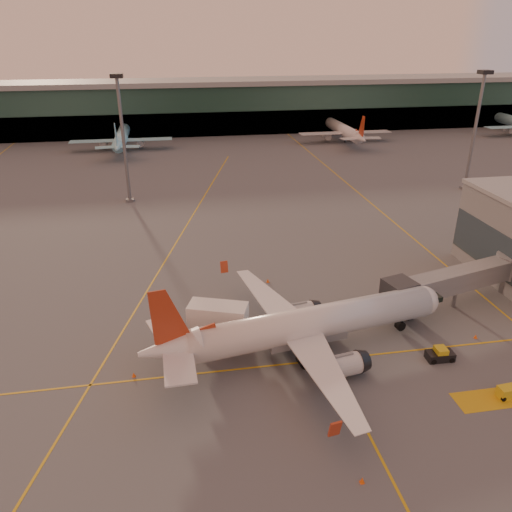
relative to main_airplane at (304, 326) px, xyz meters
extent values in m
plane|color=#4C4F54|center=(-2.32, -6.82, -3.50)|extent=(600.00, 600.00, 0.00)
cube|color=gold|center=(-2.32, -1.82, -3.49)|extent=(80.00, 0.25, 0.01)
cube|color=gold|center=(-12.32, 38.18, -3.49)|extent=(31.30, 115.98, 0.01)
cube|color=gold|center=(27.68, 63.18, -3.49)|extent=(0.25, 160.00, 0.01)
cube|color=gold|center=(2.68, -14.82, -3.49)|extent=(0.25, 30.00, 0.01)
cube|color=gold|center=(15.68, -10.82, -3.49)|extent=(6.00, 3.00, 0.01)
cube|color=#19382D|center=(-2.32, 135.18, 4.50)|extent=(400.00, 18.00, 16.00)
cube|color=gray|center=(-2.32, 135.18, 13.30)|extent=(400.00, 20.00, 1.60)
cube|color=black|center=(-2.32, 126.68, 0.50)|extent=(400.00, 1.00, 8.00)
cube|color=#2D3D47|center=(30.73, 11.18, 1.50)|extent=(0.30, 21.60, 6.00)
cylinder|color=slate|center=(-22.32, 59.18, 9.00)|extent=(0.70, 0.70, 25.00)
cube|color=black|center=(-22.32, 59.18, 21.70)|extent=(2.40, 2.40, 0.80)
cube|color=slate|center=(-22.32, 59.18, -3.25)|extent=(1.60, 1.60, 0.50)
cylinder|color=slate|center=(52.68, 55.18, 9.00)|extent=(0.70, 0.70, 25.00)
cube|color=black|center=(52.68, 55.18, 21.70)|extent=(2.40, 2.40, 0.80)
cube|color=slate|center=(52.68, 55.18, -3.25)|extent=(1.60, 1.60, 0.50)
cylinder|color=silver|center=(1.21, 0.21, 0.20)|extent=(28.98, 8.51, 3.69)
sphere|color=silver|center=(15.39, 2.64, 0.20)|extent=(3.62, 3.62, 3.62)
cube|color=black|center=(16.43, 2.82, 0.66)|extent=(2.04, 2.65, 0.65)
cone|color=silver|center=(-14.70, -2.52, 0.47)|extent=(6.82, 4.53, 3.51)
cube|color=silver|center=(-13.82, -5.58, 0.56)|extent=(3.16, 6.05, 0.18)
cylinder|color=silver|center=(2.85, -5.21, -1.84)|extent=(4.21, 3.02, 2.40)
cylinder|color=black|center=(-0.46, -2.51, -2.67)|extent=(1.86, 1.56, 1.66)
cylinder|color=black|center=(-0.46, -2.51, -2.16)|extent=(0.33, 0.33, 1.02)
cube|color=silver|center=(-14.89, 0.65, 0.56)|extent=(4.66, 6.59, 0.18)
cylinder|color=silver|center=(0.95, 5.86, -1.84)|extent=(4.21, 3.02, 2.40)
cylinder|color=black|center=(-1.27, 2.22, -2.67)|extent=(1.86, 1.56, 1.66)
cylinder|color=black|center=(-1.27, 2.22, -2.16)|extent=(0.33, 0.33, 1.02)
cube|color=slate|center=(0.17, 0.03, -1.01)|extent=(9.49, 4.46, 1.48)
cylinder|color=black|center=(12.62, 2.17, -2.67)|extent=(1.27, 0.93, 1.16)
cube|color=slate|center=(22.20, 6.62, 0.50)|extent=(19.63, 7.63, 2.70)
cube|color=#2D3035|center=(13.22, 4.66, 0.50)|extent=(4.17, 4.17, 3.00)
cube|color=#2D3035|center=(14.72, 5.56, -2.30)|extent=(1.60, 2.40, 2.40)
cylinder|color=black|center=(14.72, 4.46, -3.10)|extent=(0.80, 0.40, 0.80)
cylinder|color=black|center=(14.72, 6.66, -3.10)|extent=(0.80, 0.40, 0.80)
cylinder|color=slate|center=(22.20, 6.62, -2.15)|extent=(0.50, 0.50, 2.69)
cylinder|color=slate|center=(31.68, 9.18, 0.50)|extent=(4.40, 4.40, 3.00)
cylinder|color=slate|center=(31.68, 9.18, -2.15)|extent=(2.40, 2.40, 2.69)
cube|color=#AE182C|center=(-8.87, 3.27, -2.64)|extent=(4.37, 3.82, 1.71)
cube|color=silver|center=(-9.19, 3.39, 0.04)|extent=(7.20, 4.93, 3.20)
cylinder|color=black|center=(-11.27, 2.68, -2.98)|extent=(1.10, 0.72, 1.03)
cylinder|color=black|center=(-7.40, 1.28, -2.98)|extent=(1.10, 0.72, 1.03)
cube|color=gold|center=(18.12, -10.74, -2.91)|extent=(2.03, 1.31, 1.17)
cylinder|color=black|center=(17.38, -11.28, -3.25)|extent=(0.50, 0.28, 0.49)
cube|color=black|center=(14.58, -3.89, -3.02)|extent=(3.01, 1.67, 0.96)
cube|color=gold|center=(14.58, -3.89, -2.37)|extent=(1.27, 1.43, 0.78)
cylinder|color=black|center=(13.52, -4.56, -3.19)|extent=(0.62, 0.28, 0.61)
cylinder|color=black|center=(15.61, -4.63, -3.19)|extent=(0.62, 0.28, 0.61)
cone|color=#F1560C|center=(20.90, -0.75, -3.25)|extent=(0.39, 0.39, 0.50)
cube|color=#F1560C|center=(20.90, -0.75, -3.49)|extent=(0.34, 0.34, 0.03)
cone|color=#F1560C|center=(-18.67, -1.17, -3.25)|extent=(0.40, 0.40, 0.50)
cube|color=#F1560C|center=(-18.67, -1.17, -3.48)|extent=(0.34, 0.34, 0.03)
cone|color=#F1560C|center=(0.16, -18.13, -3.22)|extent=(0.43, 0.43, 0.55)
cube|color=#F1560C|center=(0.16, -18.13, -3.48)|extent=(0.37, 0.37, 0.03)
cone|color=#F1560C|center=(-0.61, 17.51, -3.22)|extent=(0.44, 0.44, 0.56)
cube|color=#F1560C|center=(-0.61, 17.51, -3.48)|extent=(0.38, 0.38, 0.03)
cone|color=#F1560C|center=(15.22, -3.84, -3.26)|extent=(0.38, 0.38, 0.49)
cube|color=#F1560C|center=(15.22, -3.84, -3.49)|extent=(0.33, 0.33, 0.03)
camera|label=1|loc=(-13.25, -45.27, 29.90)|focal=35.00mm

